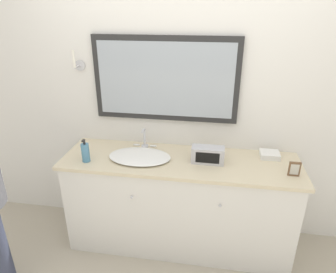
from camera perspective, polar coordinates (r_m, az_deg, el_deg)
The scene contains 8 objects.
ground_plane at distance 2.74m, azimuth 1.14°, elevation -23.36°, with size 14.00×14.00×0.00m, color #B2A893.
wall_back at distance 2.58m, azimuth 3.23°, elevation 7.36°, with size 8.00×0.18×2.55m.
vanity_counter at distance 2.68m, azimuth 2.15°, elevation -12.45°, with size 1.94×0.58×0.85m.
sink_basin at distance 2.48m, azimuth -5.38°, elevation -3.68°, with size 0.51×0.38×0.19m.
soap_bottle at distance 2.48m, azimuth -15.45°, elevation -2.93°, with size 0.06×0.06×0.19m.
appliance_box at distance 2.40m, azimuth 7.58°, elevation -3.49°, with size 0.26×0.11×0.13m.
picture_frame at distance 2.39m, azimuth 22.94°, elevation -5.73°, with size 0.08×0.01×0.12m.
hand_towel_near_sink at distance 2.62m, azimuth 18.80°, elevation -3.30°, with size 0.15×0.14×0.04m.
Camera 1 is at (0.25, -1.85, 2.01)m, focal length 32.00 mm.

